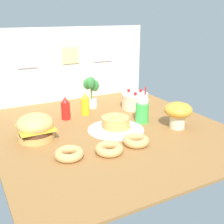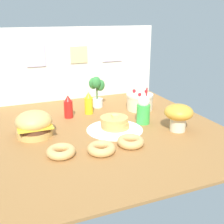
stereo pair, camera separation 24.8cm
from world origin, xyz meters
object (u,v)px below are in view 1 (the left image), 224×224
object	(u,v)px
ketchup_bottle	(66,109)
mustard_bottle	(85,105)
pancake_stack	(116,124)
mushroom_stool	(178,112)
layer_cake	(135,101)
cream_soda_cup	(142,108)
donut_pink_glaze	(69,154)
potted_plant	(91,91)
donut_vanilla	(136,140)
donut_chocolate	(109,149)
burger	(35,127)

from	to	relation	value
ketchup_bottle	mustard_bottle	distance (m)	0.22
pancake_stack	mushroom_stool	world-z (taller)	mushroom_stool
layer_cake	mustard_bottle	world-z (taller)	mustard_bottle
layer_cake	cream_soda_cup	size ratio (longest dim) A/B	0.83
ketchup_bottle	mustard_bottle	bearing A→B (deg)	9.01
pancake_stack	donut_pink_glaze	world-z (taller)	pancake_stack
cream_soda_cup	layer_cake	bearing A→B (deg)	66.87
pancake_stack	potted_plant	xyz separation A→B (m)	(0.07, 0.66, 0.13)
cream_soda_cup	donut_vanilla	distance (m)	0.50
layer_cake	mushroom_stool	bearing A→B (deg)	-86.61
pancake_stack	layer_cake	bearing A→B (deg)	42.10
pancake_stack	cream_soda_cup	distance (m)	0.31
pancake_stack	donut_chocolate	bearing A→B (deg)	-125.24
potted_plant	donut_vanilla	bearing A→B (deg)	-94.64
ketchup_bottle	donut_chocolate	distance (m)	0.81
pancake_stack	donut_chocolate	xyz separation A→B (m)	(-0.25, -0.36, -0.02)
burger	mustard_bottle	distance (m)	0.67
donut_chocolate	potted_plant	world-z (taller)	potted_plant
burger	potted_plant	bearing A→B (deg)	36.21
mustard_bottle	potted_plant	xyz separation A→B (m)	(0.15, 0.18, 0.08)
layer_cake	mushroom_stool	world-z (taller)	mushroom_stool
donut_pink_glaze	ketchup_bottle	bearing A→B (deg)	72.04
donut_pink_glaze	cream_soda_cup	bearing A→B (deg)	22.49
cream_soda_cup	donut_vanilla	bearing A→B (deg)	-128.87
donut_vanilla	cream_soda_cup	bearing A→B (deg)	51.13
ketchup_bottle	mushroom_stool	distance (m)	1.02
burger	donut_pink_glaze	bearing A→B (deg)	-74.05
ketchup_bottle	potted_plant	world-z (taller)	potted_plant
burger	pancake_stack	bearing A→B (deg)	-11.16
donut_chocolate	potted_plant	distance (m)	1.07
mustard_bottle	cream_soda_cup	size ratio (longest dim) A/B	0.67
mustard_bottle	potted_plant	distance (m)	0.24
donut_chocolate	mushroom_stool	bearing A→B (deg)	10.60
pancake_stack	ketchup_bottle	world-z (taller)	ketchup_bottle
donut_pink_glaze	mushroom_stool	world-z (taller)	mushroom_stool
burger	mushroom_stool	world-z (taller)	mushroom_stool
donut_pink_glaze	potted_plant	bearing A→B (deg)	57.68
pancake_stack	donut_vanilla	world-z (taller)	pancake_stack
layer_cake	mustard_bottle	distance (m)	0.53
burger	pancake_stack	world-z (taller)	burger
donut_vanilla	mushroom_stool	distance (m)	0.52
burger	potted_plant	xyz separation A→B (m)	(0.72, 0.53, 0.08)
cream_soda_cup	donut_chocolate	size ratio (longest dim) A/B	1.61
potted_plant	burger	bearing A→B (deg)	-143.79
cream_soda_cup	donut_chocolate	world-z (taller)	cream_soda_cup
ketchup_bottle	cream_soda_cup	bearing A→B (deg)	-34.17
mustard_bottle	donut_vanilla	distance (m)	0.82
donut_pink_glaze	mushroom_stool	distance (m)	1.02
donut_chocolate	cream_soda_cup	bearing A→B (deg)	36.46
layer_cake	donut_vanilla	xyz separation A→B (m)	(-0.46, -0.74, -0.05)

